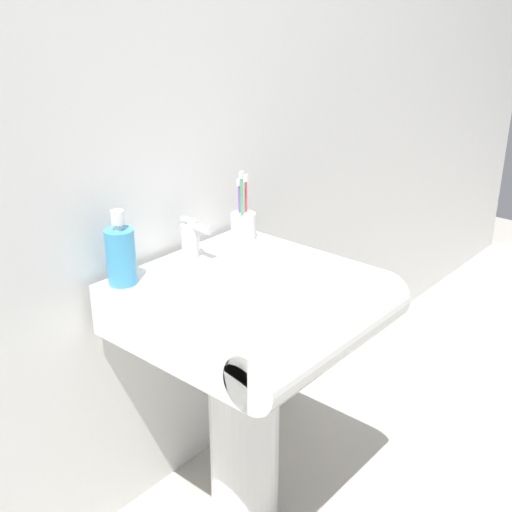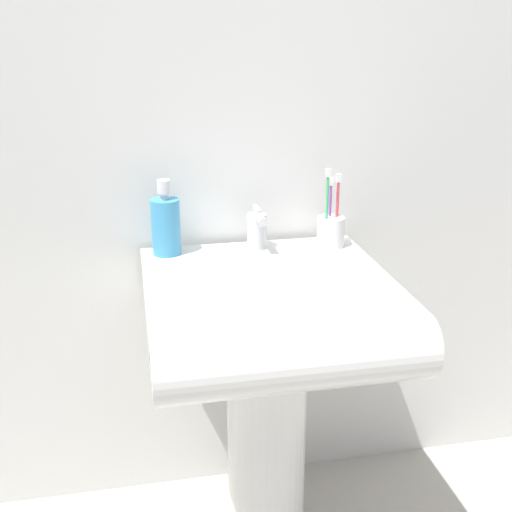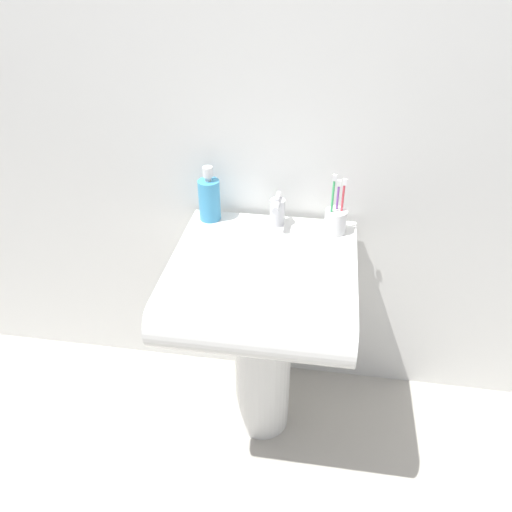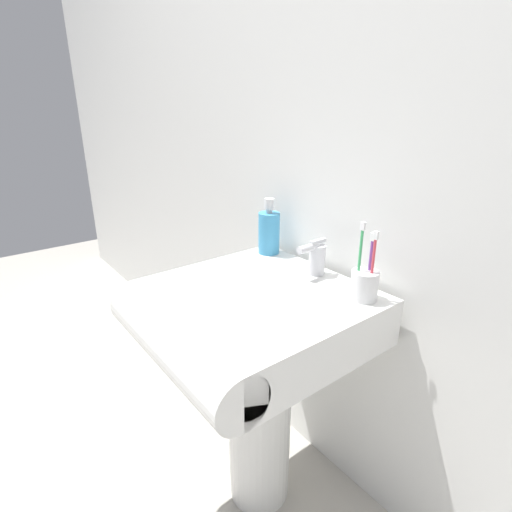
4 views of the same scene
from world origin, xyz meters
name	(u,v)px [view 2 (image 2 of 4)]	position (x,y,z in m)	size (l,w,h in m)	color
wall_back	(242,53)	(0.00, 0.30, 1.20)	(5.00, 0.05, 2.40)	silver
sink_pedestal	(266,441)	(0.00, 0.00, 0.30)	(0.19, 0.19, 0.60)	white
sink_basin	(272,314)	(0.00, -0.05, 0.67)	(0.54, 0.57, 0.13)	white
faucet	(257,229)	(0.02, 0.19, 0.79)	(0.05, 0.10, 0.11)	silver
toothbrush_cup	(331,230)	(0.20, 0.18, 0.78)	(0.07, 0.07, 0.20)	white
soap_bottle	(166,225)	(-0.21, 0.20, 0.81)	(0.07, 0.07, 0.18)	#3F99CC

